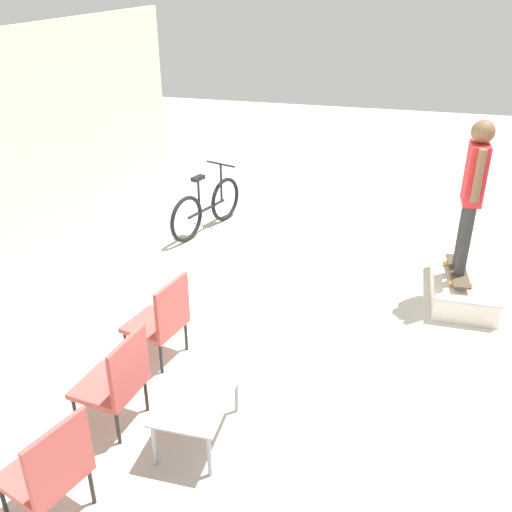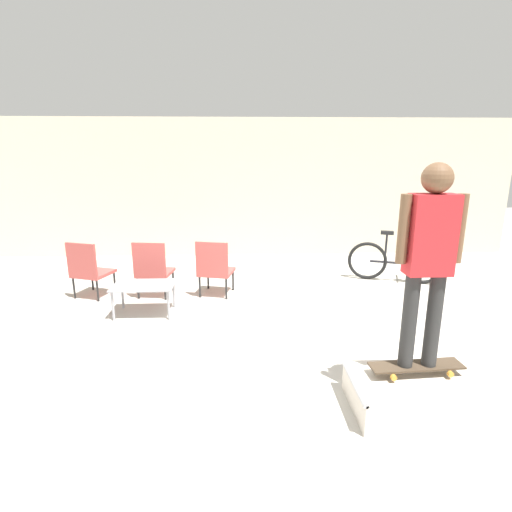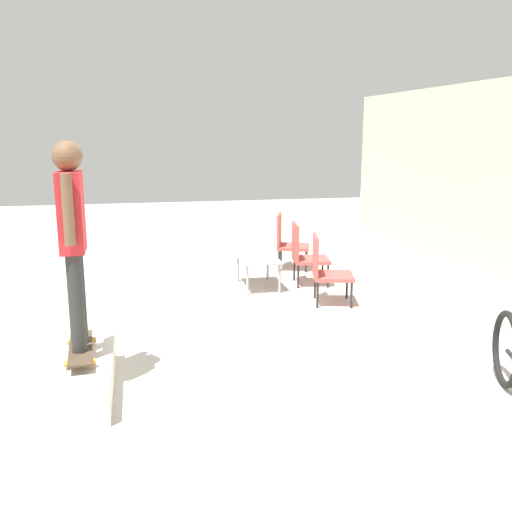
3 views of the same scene
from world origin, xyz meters
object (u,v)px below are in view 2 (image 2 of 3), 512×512
(coffee_table, at_px, (144,288))
(skateboard_on_ramp, at_px, (416,366))
(patio_chair_center, at_px, (153,268))
(skate_ramp_box, at_px, (428,394))
(bicycle, at_px, (395,262))
(patio_chair_right, at_px, (215,267))
(person_skater, at_px, (429,251))
(patio_chair_left, at_px, (89,268))

(coffee_table, bearing_deg, skateboard_on_ramp, -37.04)
(skateboard_on_ramp, bearing_deg, patio_chair_center, 131.48)
(skate_ramp_box, distance_m, bicycle, 3.85)
(coffee_table, bearing_deg, patio_chair_center, 91.12)
(patio_chair_center, distance_m, bicycle, 4.23)
(patio_chair_right, bearing_deg, patio_chair_center, 13.29)
(coffee_table, distance_m, patio_chair_center, 0.72)
(person_skater, distance_m, coffee_table, 3.89)
(patio_chair_right, xyz_separation_m, bicycle, (3.20, 0.63, -0.12))
(skateboard_on_ramp, bearing_deg, person_skater, -138.84)
(patio_chair_left, distance_m, patio_chair_right, 1.99)
(skateboard_on_ramp, bearing_deg, skate_ramp_box, -50.80)
(patio_chair_center, relative_size, patio_chair_right, 1.00)
(skate_ramp_box, relative_size, coffee_table, 1.63)
(coffee_table, relative_size, patio_chair_center, 0.93)
(skateboard_on_ramp, distance_m, patio_chair_left, 4.99)
(person_skater, distance_m, bicycle, 3.94)
(patio_chair_center, xyz_separation_m, patio_chair_right, (0.98, 0.00, 0.00))
(coffee_table, height_order, bicycle, bicycle)
(person_skater, bearing_deg, patio_chair_left, 142.54)
(person_skater, relative_size, patio_chair_right, 1.94)
(skate_ramp_box, distance_m, skateboard_on_ramp, 0.26)
(person_skater, xyz_separation_m, patio_chair_center, (-2.99, 2.96, -0.97))
(patio_chair_center, bearing_deg, patio_chair_right, -172.03)
(skateboard_on_ramp, distance_m, person_skater, 1.08)
(patio_chair_left, bearing_deg, skate_ramp_box, 161.77)
(person_skater, distance_m, patio_chair_center, 4.32)
(skateboard_on_ramp, height_order, bicycle, bicycle)
(skate_ramp_box, bearing_deg, coffee_table, 142.63)
(skateboard_on_ramp, relative_size, patio_chair_right, 0.94)
(skate_ramp_box, relative_size, person_skater, 0.78)
(person_skater, relative_size, patio_chair_left, 1.94)
(person_skater, bearing_deg, patio_chair_right, 123.23)
(skate_ramp_box, xyz_separation_m, person_skater, (-0.09, 0.09, 1.31))
(skateboard_on_ramp, bearing_deg, bicycle, 67.93)
(patio_chair_center, height_order, bicycle, bicycle)
(skate_ramp_box, height_order, person_skater, person_skater)
(patio_chair_left, bearing_deg, coffee_table, 163.58)
(skateboard_on_ramp, height_order, patio_chair_center, patio_chair_center)
(skateboard_on_ramp, relative_size, patio_chair_center, 0.94)
(coffee_table, bearing_deg, person_skater, -37.04)
(skateboard_on_ramp, relative_size, bicycle, 0.55)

